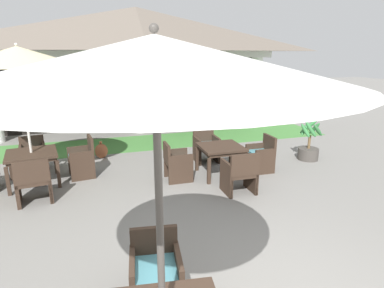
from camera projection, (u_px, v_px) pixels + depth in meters
background_pavilion at (136, 38)px, 10.92m from camera, size 10.42×3.00×4.24m
lawn_strip at (148, 142)px, 10.37m from camera, size 12.22×1.88×0.01m
patio_table_near_foreground at (221, 150)px, 7.43m from camera, size 0.98×0.98×0.71m
patio_chair_near_foreground_south at (240, 173)px, 6.50m from camera, size 0.63×0.58×0.89m
patio_chair_near_foreground_west at (177, 163)px, 7.19m from camera, size 0.57×0.56×0.86m
patio_chair_near_foreground_east at (261, 155)px, 7.77m from camera, size 0.54×0.59×0.86m
patio_chair_near_foreground_north at (206, 146)px, 8.46m from camera, size 0.60×0.60×0.88m
patio_table_mid_left at (32, 156)px, 6.92m from camera, size 1.14×1.14×0.71m
patio_umbrella_mid_left at (18, 58)px, 6.36m from camera, size 2.50×2.50×2.95m
patio_chair_mid_left_north at (33, 154)px, 7.87m from camera, size 0.64×0.58×0.80m
patio_chair_mid_left_south at (33, 181)px, 6.08m from camera, size 0.69×0.63×0.89m
patio_chair_mid_left_east at (83, 158)px, 7.40m from camera, size 0.61×0.65×0.93m
patio_umbrella_mid_right at (155, 64)px, 1.97m from camera, size 2.50×2.50×2.92m
patio_chair_mid_right_north at (156, 273)px, 3.60m from camera, size 0.64×0.66×0.83m
potted_palm_right_edge at (309, 148)px, 8.61m from camera, size 0.61×0.67×1.11m
terracotta_urn at (101, 151)px, 8.77m from camera, size 0.34×0.34×0.47m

